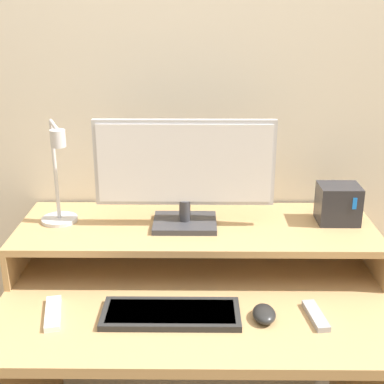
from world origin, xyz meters
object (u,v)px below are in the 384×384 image
monitor (185,171)px  remote_control (54,313)px  desk_lamp (59,185)px  keyboard (172,313)px  mouse (265,314)px  router_dock (339,204)px  remote_secondary (316,316)px

monitor → remote_control: size_ratio=3.35×
desk_lamp → keyboard: 0.55m
mouse → remote_control: size_ratio=0.55×
monitor → keyboard: (-0.03, -0.32, -0.31)m
remote_control → desk_lamp: bearing=97.2°
monitor → router_dock: bearing=4.0°
desk_lamp → remote_secondary: (0.76, -0.31, -0.27)m
router_dock → remote_secondary: (-0.13, -0.36, -0.19)m
keyboard → remote_control: bearing=179.8°
monitor → remote_secondary: size_ratio=3.92×
monitor → remote_secondary: monitor is taller
monitor → keyboard: 0.45m
monitor → remote_secondary: bearing=-41.5°
monitor → keyboard: size_ratio=1.48×
remote_control → remote_secondary: (0.72, -0.00, 0.00)m
keyboard → router_dock: bearing=33.8°
desk_lamp → mouse: size_ratio=3.69×
desk_lamp → router_dock: size_ratio=2.60×
remote_control → remote_secondary: size_ratio=1.17×
mouse → monitor: bearing=123.9°
keyboard → remote_control: keyboard is taller
monitor → remote_control: (-0.36, -0.32, -0.31)m
remote_secondary → router_dock: bearing=69.7°
keyboard → remote_secondary: keyboard is taller
desk_lamp → remote_control: bearing=-82.8°
monitor → desk_lamp: monitor is taller
keyboard → mouse: (0.25, -0.01, 0.01)m
mouse → remote_control: mouse is taller
monitor → remote_secondary: (0.36, -0.32, -0.31)m
router_dock → keyboard: bearing=-146.2°
router_dock → mouse: router_dock is taller
desk_lamp → remote_control: 0.41m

